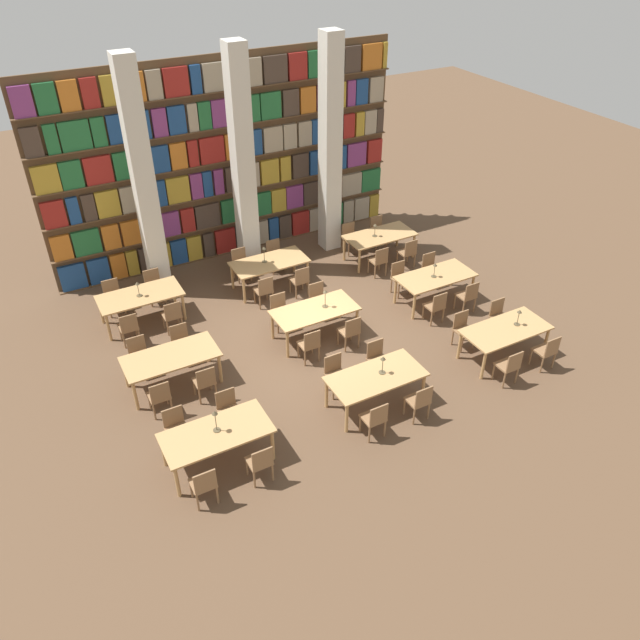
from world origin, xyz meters
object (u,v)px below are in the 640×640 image
(reading_table_5, at_px, (435,278))
(chair_13, at_px, (139,354))
(reading_table_2, at_px, (505,332))
(desk_lamp_3, at_px, (325,295))
(chair_4, at_px, (375,418))
(chair_23, at_px, (431,268))
(chair_17, at_px, (280,310))
(desk_lamp_6, at_px, (264,252))
(reading_table_1, at_px, (376,379))
(reading_table_4, at_px, (315,312))
(chair_2, at_px, (260,462))
(chair_7, at_px, (377,358))
(reading_table_7, at_px, (269,264))
(chair_20, at_px, (436,306))
(reading_table_8, at_px, (380,237))
(chair_9, at_px, (463,329))
(chair_14, at_px, (205,381))
(pillar_left, at_px, (144,184))
(chair_5, at_px, (335,373))
(chair_21, at_px, (400,277))
(chair_8, at_px, (509,366))
(chair_1, at_px, (176,428))
(desk_lamp_2, at_px, (519,315))
(desk_lamp_5, at_px, (138,287))
(chair_27, at_px, (154,285))
(reading_table_0, at_px, (217,435))
(pillar_right, at_px, (330,148))
(desk_lamp_0, at_px, (215,418))
(chair_3, at_px, (228,409))
(chair_35, at_px, (378,230))
(chair_18, at_px, (350,331))
(chair_19, at_px, (318,299))
(chair_12, at_px, (160,396))
(chair_24, at_px, (129,327))
(desk_lamp_7, at_px, (375,228))
(chair_25, at_px, (113,296))
(desk_lamp_4, at_px, (435,268))
(chair_0, at_px, (204,484))
(chair_32, at_px, (379,260))
(chair_33, at_px, (350,237))
(chair_29, at_px, (241,263))
(chair_15, at_px, (181,342))
(pillar_center, at_px, (243,165))
(chair_22, at_px, (468,296))
(reading_table_3, at_px, (171,359))
(chair_26, at_px, (172,315))

(reading_table_5, bearing_deg, chair_13, 173.93)
(reading_table_2, bearing_deg, desk_lamp_3, 139.18)
(chair_4, bearing_deg, chair_23, 43.13)
(chair_17, bearing_deg, desk_lamp_6, -103.28)
(reading_table_1, bearing_deg, reading_table_4, 89.42)
(chair_2, relative_size, reading_table_1, 0.44)
(chair_7, xyz_separation_m, reading_table_7, (-0.51, 4.49, 0.22))
(reading_table_2, relative_size, chair_20, 2.28)
(chair_2, xyz_separation_m, chair_13, (-1.08, 4.11, 0.00))
(chair_13, xyz_separation_m, reading_table_8, (7.41, 1.77, 0.22))
(chair_9, distance_m, chair_14, 6.00)
(pillar_left, xyz_separation_m, chair_13, (-1.39, -3.15, -2.52))
(chair_5, xyz_separation_m, chair_20, (3.42, 1.04, 0.00))
(reading_table_5, bearing_deg, chair_21, 124.89)
(chair_8, distance_m, reading_table_8, 5.97)
(chair_1, height_order, desk_lamp_2, desk_lamp_2)
(reading_table_4, xyz_separation_m, desk_lamp_5, (-3.44, 2.54, 0.34))
(chair_27, bearing_deg, reading_table_7, 164.79)
(chair_14, relative_size, desk_lamp_6, 1.94)
(reading_table_0, xyz_separation_m, chair_5, (2.91, 0.73, -0.22))
(pillar_right, bearing_deg, desk_lamp_0, -132.71)
(chair_3, bearing_deg, reading_table_1, 164.28)
(chair_21, distance_m, reading_table_8, 1.88)
(desk_lamp_6, distance_m, chair_35, 4.06)
(pillar_right, relative_size, chair_7, 6.84)
(chair_18, bearing_deg, chair_19, 90.00)
(chair_12, xyz_separation_m, desk_lamp_5, (0.56, 3.40, 0.57))
(reading_table_4, relative_size, chair_23, 2.28)
(chair_3, relative_size, desk_lamp_6, 1.94)
(chair_24, xyz_separation_m, desk_lamp_7, (7.17, 0.65, 0.56))
(desk_lamp_6, bearing_deg, chair_25, 168.96)
(desk_lamp_2, height_order, desk_lamp_4, desk_lamp_2)
(chair_0, xyz_separation_m, desk_lamp_5, (0.54, 5.96, 0.57))
(reading_table_0, xyz_separation_m, chair_14, (0.40, 1.79, -0.22))
(chair_24, distance_m, chair_27, 1.86)
(chair_3, bearing_deg, chair_32, -148.52)
(chair_4, height_order, chair_33, same)
(desk_lamp_3, bearing_deg, chair_27, 133.37)
(chair_13, relative_size, chair_29, 1.00)
(reading_table_2, height_order, reading_table_7, same)
(chair_13, bearing_deg, chair_15, -180.00)
(chair_17, relative_size, chair_18, 1.00)
(reading_table_2, bearing_deg, pillar_right, 97.60)
(chair_3, bearing_deg, pillar_center, -116.80)
(chair_8, bearing_deg, chair_23, 76.25)
(chair_14, relative_size, chair_22, 1.00)
(desk_lamp_5, bearing_deg, chair_20, -28.37)
(reading_table_3, xyz_separation_m, reading_table_5, (6.92, -0.02, 0.00))
(chair_3, bearing_deg, chair_8, 164.51)
(chair_4, bearing_deg, chair_26, 114.17)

